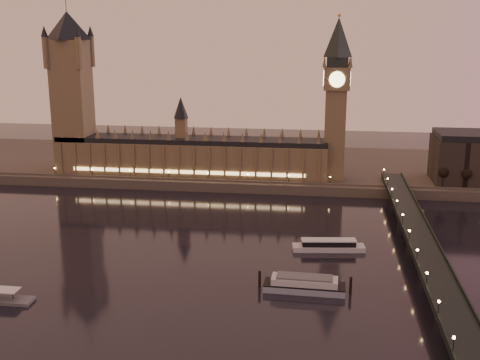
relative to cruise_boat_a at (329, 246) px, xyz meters
name	(u,v)px	position (x,y,z in m)	size (l,w,h in m)	color
ground	(220,250)	(-50.67, -7.06, -2.37)	(700.00, 700.00, 0.00)	black
far_embankment	(298,167)	(-20.67, 157.94, 0.63)	(560.00, 130.00, 6.00)	#423D35
palace_of_westminster	(191,152)	(-90.80, 113.93, 19.34)	(180.00, 26.62, 52.00)	brown
victoria_tower	(71,83)	(-170.67, 113.94, 63.42)	(31.68, 31.68, 118.00)	brown
big_ben	(336,90)	(3.31, 113.92, 61.58)	(17.68, 17.68, 104.00)	brown
westminster_bridge	(421,249)	(40.94, -7.06, 3.15)	(13.20, 260.00, 15.30)	black
bare_tree_0	(446,175)	(71.28, 101.94, 11.94)	(5.48, 5.48, 11.15)	black
bare_tree_1	(470,175)	(85.40, 101.94, 11.94)	(5.48, 5.48, 11.15)	black
cruise_boat_a	(329,246)	(0.00, 0.00, 0.00)	(34.28, 11.41, 5.38)	silver
moored_barge	(304,284)	(-9.82, -46.85, 0.51)	(37.27, 10.05, 6.83)	#8D9BB4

